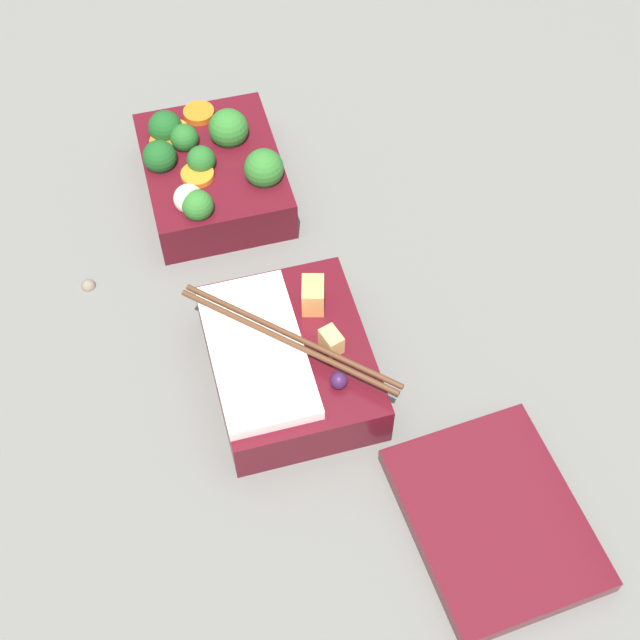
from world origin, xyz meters
name	(u,v)px	position (x,y,z in m)	size (l,w,h in m)	color
ground_plane	(240,278)	(0.00, 0.00, 0.00)	(3.00, 3.00, 0.00)	slate
bento_tray_vegetable	(208,171)	(-0.12, 0.00, 0.03)	(0.17, 0.14, 0.08)	#510F19
bento_tray_rice	(287,360)	(0.12, 0.02, 0.03)	(0.17, 0.16, 0.07)	#510F19
bento_lid	(494,518)	(0.30, 0.14, 0.01)	(0.17, 0.13, 0.02)	#510F19
pebble_2	(88,284)	(-0.03, -0.14, 0.00)	(0.01, 0.01, 0.01)	#7A6B5B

